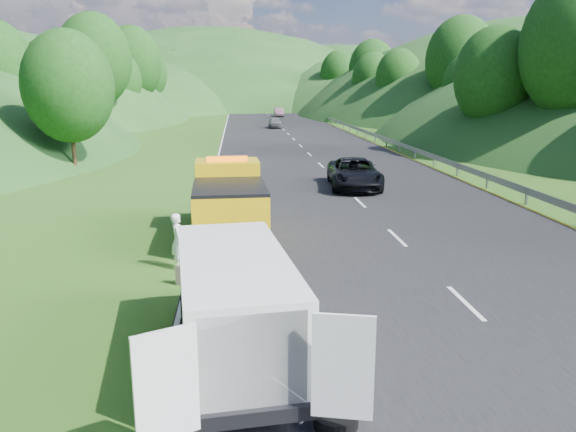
{
  "coord_description": "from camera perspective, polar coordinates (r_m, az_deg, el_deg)",
  "views": [
    {
      "loc": [
        -2.47,
        -14.39,
        5.22
      ],
      "look_at": [
        -0.97,
        2.2,
        1.3
      ],
      "focal_mm": 35.0,
      "sensor_mm": 36.0,
      "label": 1
    }
  ],
  "objects": [
    {
      "name": "woman",
      "position": [
        16.72,
        -10.99,
        -5.21
      ],
      "size": [
        0.51,
        0.64,
        1.61
      ],
      "primitive_type": "imported",
      "rotation": [
        0.0,
        0.0,
        1.71
      ],
      "color": "silver",
      "rests_on": "ground"
    },
    {
      "name": "tree_line_left",
      "position": [
        76.39,
        -17.86,
        8.7
      ],
      "size": [
        14.0,
        140.0,
        14.0
      ],
      "primitive_type": null,
      "color": "#205318",
      "rests_on": "ground"
    },
    {
      "name": "road_surface",
      "position": [
        54.92,
        0.59,
        7.8
      ],
      "size": [
        14.0,
        200.0,
        0.02
      ],
      "primitive_type": "cube",
      "color": "black",
      "rests_on": "ground"
    },
    {
      "name": "spare_tire",
      "position": [
        9.41,
        4.86,
        -20.52
      ],
      "size": [
        0.71,
        0.71,
        0.2
      ],
      "primitive_type": "cylinder",
      "color": "black",
      "rests_on": "ground"
    },
    {
      "name": "dist_car_a",
      "position": [
        69.25,
        -1.3,
        8.92
      ],
      "size": [
        1.53,
        3.81,
        1.3
      ],
      "primitive_type": "imported",
      "color": "#4E4D53",
      "rests_on": "ground"
    },
    {
      "name": "hills_backdrop",
      "position": [
        149.46,
        -1.75,
        11.24
      ],
      "size": [
        201.0,
        288.6,
        44.0
      ],
      "primitive_type": null,
      "color": "#2D5B23",
      "rests_on": "ground"
    },
    {
      "name": "guardrail",
      "position": [
        68.3,
        5.7,
        8.8
      ],
      "size": [
        0.06,
        140.0,
        1.52
      ],
      "primitive_type": "cube",
      "color": "gray",
      "rests_on": "ground"
    },
    {
      "name": "ground",
      "position": [
        15.51,
        4.35,
        -6.47
      ],
      "size": [
        320.0,
        320.0,
        0.0
      ],
      "primitive_type": "plane",
      "color": "#38661E",
      "rests_on": "ground"
    },
    {
      "name": "white_van",
      "position": [
        10.82,
        -5.53,
        -8.52
      ],
      "size": [
        3.31,
        6.32,
        2.16
      ],
      "rotation": [
        0.0,
        0.0,
        0.11
      ],
      "color": "black",
      "rests_on": "ground"
    },
    {
      "name": "child",
      "position": [
        14.58,
        -1.73,
        -7.75
      ],
      "size": [
        0.57,
        0.58,
        0.94
      ],
      "primitive_type": "imported",
      "rotation": [
        0.0,
        0.0,
        -0.86
      ],
      "color": "#CBD270",
      "rests_on": "ground"
    },
    {
      "name": "tow_truck",
      "position": [
        19.63,
        -6.04,
        1.66
      ],
      "size": [
        2.58,
        6.31,
        2.67
      ],
      "rotation": [
        0.0,
        0.0,
        0.04
      ],
      "color": "black",
      "rests_on": "ground"
    },
    {
      "name": "worker",
      "position": [
        10.54,
        0.95,
        -16.46
      ],
      "size": [
        1.2,
        0.9,
        1.64
      ],
      "primitive_type": "imported",
      "rotation": [
        0.0,
        0.0,
        0.3
      ],
      "color": "black",
      "rests_on": "ground"
    },
    {
      "name": "tree_line_right",
      "position": [
        78.81,
        13.89,
        9.07
      ],
      "size": [
        14.0,
        140.0,
        14.0
      ],
      "primitive_type": null,
      "color": "#205318",
      "rests_on": "ground"
    },
    {
      "name": "suitcase",
      "position": [
        15.29,
        -10.67,
        -5.91
      ],
      "size": [
        0.37,
        0.26,
        0.53
      ],
      "primitive_type": "cube",
      "rotation": [
        0.0,
        0.0,
        -0.26
      ],
      "color": "brown",
      "rests_on": "ground"
    },
    {
      "name": "dist_car_b",
      "position": [
        94.21,
        -0.93,
        10.07
      ],
      "size": [
        1.51,
        4.34,
        1.43
      ],
      "primitive_type": "imported",
      "color": "#6D4859",
      "rests_on": "ground"
    },
    {
      "name": "passing_suv",
      "position": [
        29.19,
        6.71,
        2.85
      ],
      "size": [
        2.97,
        5.61,
        1.5
      ],
      "primitive_type": "imported",
      "rotation": [
        0.0,
        0.0,
        -0.09
      ],
      "color": "black",
      "rests_on": "ground"
    }
  ]
}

